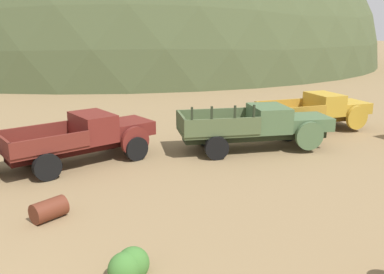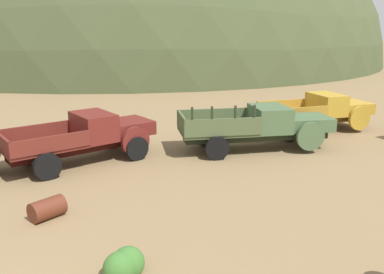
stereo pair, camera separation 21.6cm
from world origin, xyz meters
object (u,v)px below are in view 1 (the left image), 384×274
Objects in this scene: truck_oxblood at (92,136)px; oil_drum_tipped at (49,210)px; truck_weathered_green at (264,126)px; truck_mustard at (321,111)px.

truck_oxblood reaches higher than oil_drum_tipped.
truck_oxblood is 0.89× the size of truck_weathered_green.
oil_drum_tipped is at bearing -128.22° from truck_oxblood.
truck_oxblood is 5.66× the size of oil_drum_tipped.
truck_weathered_green reaches higher than truck_oxblood.
truck_weathered_green is at bearing -154.75° from truck_mustard.
truck_mustard is (11.65, 0.21, 0.02)m from truck_oxblood.
oil_drum_tipped is (-2.09, -4.68, -0.70)m from truck_oxblood.
truck_mustard is at bearing -13.10° from truck_oxblood.
truck_oxblood is 5.17m from oil_drum_tipped.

